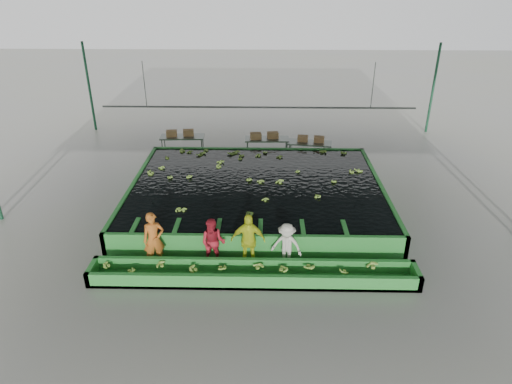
{
  "coord_description": "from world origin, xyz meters",
  "views": [
    {
      "loc": [
        0.33,
        -14.92,
        8.62
      ],
      "look_at": [
        0.0,
        0.5,
        1.0
      ],
      "focal_mm": 32.0,
      "sensor_mm": 36.0,
      "label": 1
    }
  ],
  "objects_px": {
    "sorting_trough": "(253,274)",
    "packing_table_right": "(309,151)",
    "flotation_tank": "(257,193)",
    "box_stack_mid": "(264,138)",
    "worker_a": "(154,240)",
    "worker_d": "(286,245)",
    "worker_c": "(248,241)",
    "packing_table_left": "(183,145)",
    "box_stack_left": "(180,136)",
    "box_stack_right": "(311,142)",
    "worker_b": "(213,243)",
    "packing_table_mid": "(267,148)"
  },
  "relations": [
    {
      "from": "worker_c",
      "to": "box_stack_left",
      "type": "relative_size",
      "value": 1.36
    },
    {
      "from": "worker_d",
      "to": "box_stack_right",
      "type": "xyz_separation_m",
      "value": [
        1.53,
        9.01,
        0.2
      ]
    },
    {
      "from": "packing_table_right",
      "to": "worker_a",
      "type": "bearing_deg",
      "value": -122.36
    },
    {
      "from": "worker_a",
      "to": "box_stack_right",
      "type": "xyz_separation_m",
      "value": [
        5.71,
        9.01,
        0.04
      ]
    },
    {
      "from": "worker_d",
      "to": "packing_table_mid",
      "type": "relative_size",
      "value": 0.7
    },
    {
      "from": "worker_d",
      "to": "box_stack_right",
      "type": "height_order",
      "value": "worker_d"
    },
    {
      "from": "flotation_tank",
      "to": "worker_d",
      "type": "distance_m",
      "value": 4.43
    },
    {
      "from": "packing_table_left",
      "to": "packing_table_mid",
      "type": "xyz_separation_m",
      "value": [
        4.27,
        -0.23,
        -0.0
      ]
    },
    {
      "from": "flotation_tank",
      "to": "box_stack_mid",
      "type": "height_order",
      "value": "box_stack_mid"
    },
    {
      "from": "packing_table_right",
      "to": "box_stack_mid",
      "type": "distance_m",
      "value": 2.32
    },
    {
      "from": "worker_c",
      "to": "packing_table_left",
      "type": "xyz_separation_m",
      "value": [
        -3.66,
        9.57,
        -0.43
      ]
    },
    {
      "from": "flotation_tank",
      "to": "worker_a",
      "type": "bearing_deg",
      "value": -126.22
    },
    {
      "from": "sorting_trough",
      "to": "worker_a",
      "type": "xyz_separation_m",
      "value": [
        -3.15,
        0.8,
        0.68
      ]
    },
    {
      "from": "packing_table_mid",
      "to": "packing_table_right",
      "type": "bearing_deg",
      "value": -11.47
    },
    {
      "from": "worker_a",
      "to": "worker_d",
      "type": "xyz_separation_m",
      "value": [
        4.18,
        0.0,
        -0.16
      ]
    },
    {
      "from": "packing_table_mid",
      "to": "packing_table_right",
      "type": "xyz_separation_m",
      "value": [
        2.08,
        -0.42,
        -0.01
      ]
    },
    {
      "from": "packing_table_right",
      "to": "worker_c",
      "type": "bearing_deg",
      "value": -106.74
    },
    {
      "from": "box_stack_mid",
      "to": "box_stack_left",
      "type": "bearing_deg",
      "value": 176.12
    },
    {
      "from": "sorting_trough",
      "to": "box_stack_mid",
      "type": "height_order",
      "value": "box_stack_mid"
    },
    {
      "from": "flotation_tank",
      "to": "sorting_trough",
      "type": "relative_size",
      "value": 1.0
    },
    {
      "from": "packing_table_left",
      "to": "packing_table_right",
      "type": "relative_size",
      "value": 1.04
    },
    {
      "from": "packing_table_left",
      "to": "packing_table_right",
      "type": "distance_m",
      "value": 6.38
    },
    {
      "from": "worker_a",
      "to": "worker_b",
      "type": "height_order",
      "value": "worker_a"
    },
    {
      "from": "worker_a",
      "to": "packing_table_mid",
      "type": "bearing_deg",
      "value": 49.7
    },
    {
      "from": "sorting_trough",
      "to": "box_stack_left",
      "type": "distance_m",
      "value": 11.18
    },
    {
      "from": "box_stack_mid",
      "to": "flotation_tank",
      "type": "bearing_deg",
      "value": -93.21
    },
    {
      "from": "worker_c",
      "to": "packing_table_right",
      "type": "bearing_deg",
      "value": 73.0
    },
    {
      "from": "packing_table_mid",
      "to": "packing_table_right",
      "type": "relative_size",
      "value": 1.03
    },
    {
      "from": "box_stack_mid",
      "to": "worker_b",
      "type": "bearing_deg",
      "value": -99.51
    },
    {
      "from": "packing_table_left",
      "to": "packing_table_right",
      "type": "xyz_separation_m",
      "value": [
        6.35,
        -0.65,
        -0.02
      ]
    },
    {
      "from": "worker_a",
      "to": "packing_table_left",
      "type": "distance_m",
      "value": 9.6
    },
    {
      "from": "flotation_tank",
      "to": "worker_c",
      "type": "relative_size",
      "value": 5.39
    },
    {
      "from": "packing_table_mid",
      "to": "box_stack_right",
      "type": "relative_size",
      "value": 1.68
    },
    {
      "from": "sorting_trough",
      "to": "packing_table_left",
      "type": "xyz_separation_m",
      "value": [
        -3.85,
        10.37,
        0.25
      ]
    },
    {
      "from": "worker_a",
      "to": "worker_b",
      "type": "distance_m",
      "value": 1.87
    },
    {
      "from": "packing_table_left",
      "to": "packing_table_right",
      "type": "bearing_deg",
      "value": -5.85
    },
    {
      "from": "packing_table_left",
      "to": "box_stack_right",
      "type": "relative_size",
      "value": 1.69
    },
    {
      "from": "box_stack_left",
      "to": "packing_table_left",
      "type": "bearing_deg",
      "value": -26.64
    },
    {
      "from": "worker_a",
      "to": "worker_d",
      "type": "height_order",
      "value": "worker_a"
    },
    {
      "from": "box_stack_left",
      "to": "packing_table_right",
      "type": "bearing_deg",
      "value": -6.24
    },
    {
      "from": "worker_a",
      "to": "packing_table_right",
      "type": "distance_m",
      "value": 10.57
    },
    {
      "from": "flotation_tank",
      "to": "packing_table_mid",
      "type": "bearing_deg",
      "value": 85.24
    },
    {
      "from": "flotation_tank",
      "to": "sorting_trough",
      "type": "xyz_separation_m",
      "value": [
        0.0,
        -5.1,
        -0.2
      ]
    },
    {
      "from": "sorting_trough",
      "to": "packing_table_right",
      "type": "bearing_deg",
      "value": 75.57
    },
    {
      "from": "worker_c",
      "to": "packing_table_right",
      "type": "relative_size",
      "value": 0.88
    },
    {
      "from": "worker_b",
      "to": "box_stack_left",
      "type": "relative_size",
      "value": 1.21
    },
    {
      "from": "box_stack_left",
      "to": "worker_a",
      "type": "bearing_deg",
      "value": -85.21
    },
    {
      "from": "worker_c",
      "to": "worker_b",
      "type": "bearing_deg",
      "value": 179.74
    },
    {
      "from": "sorting_trough",
      "to": "packing_table_left",
      "type": "relative_size",
      "value": 4.57
    },
    {
      "from": "worker_b",
      "to": "worker_d",
      "type": "distance_m",
      "value": 2.31
    }
  ]
}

